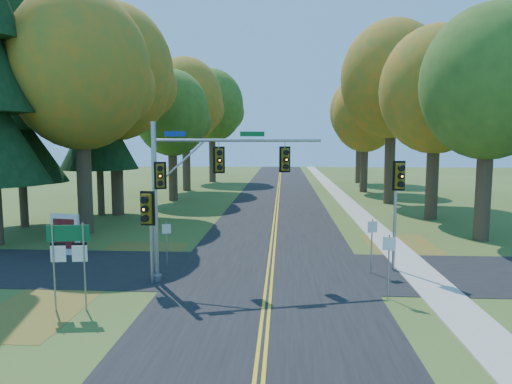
# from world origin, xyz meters

# --- Properties ---
(ground) EXTENTS (160.00, 160.00, 0.00)m
(ground) POSITION_xyz_m (0.00, 0.00, 0.00)
(ground) COLOR #394F1B
(ground) RESTS_ON ground
(road_main) EXTENTS (8.00, 160.00, 0.02)m
(road_main) POSITION_xyz_m (0.00, 0.00, 0.01)
(road_main) COLOR black
(road_main) RESTS_ON ground
(road_cross) EXTENTS (60.00, 6.00, 0.02)m
(road_cross) POSITION_xyz_m (0.00, 2.00, 0.01)
(road_cross) COLOR black
(road_cross) RESTS_ON ground
(centerline_left) EXTENTS (0.10, 160.00, 0.01)m
(centerline_left) POSITION_xyz_m (-0.10, 0.00, 0.03)
(centerline_left) COLOR gold
(centerline_left) RESTS_ON road_main
(centerline_right) EXTENTS (0.10, 160.00, 0.01)m
(centerline_right) POSITION_xyz_m (0.10, 0.00, 0.03)
(centerline_right) COLOR gold
(centerline_right) RESTS_ON road_main
(sidewalk_east) EXTENTS (1.60, 160.00, 0.06)m
(sidewalk_east) POSITION_xyz_m (6.20, 0.00, 0.03)
(sidewalk_east) COLOR #9E998E
(sidewalk_east) RESTS_ON ground
(leaf_patch_w_near) EXTENTS (4.00, 6.00, 0.00)m
(leaf_patch_w_near) POSITION_xyz_m (-6.50, 4.00, 0.01)
(leaf_patch_w_near) COLOR brown
(leaf_patch_w_near) RESTS_ON ground
(leaf_patch_e) EXTENTS (3.50, 8.00, 0.00)m
(leaf_patch_e) POSITION_xyz_m (6.80, 6.00, 0.01)
(leaf_patch_e) COLOR brown
(leaf_patch_e) RESTS_ON ground
(leaf_patch_w_far) EXTENTS (3.00, 5.00, 0.00)m
(leaf_patch_w_far) POSITION_xyz_m (-7.50, -3.00, 0.01)
(leaf_patch_w_far) COLOR brown
(leaf_patch_w_far) RESTS_ON ground
(tree_w_a) EXTENTS (8.00, 8.00, 14.15)m
(tree_w_a) POSITION_xyz_m (-11.13, 9.38, 9.49)
(tree_w_a) COLOR #38281C
(tree_w_a) RESTS_ON ground
(tree_e_a) EXTENTS (7.20, 7.20, 12.73)m
(tree_e_a) POSITION_xyz_m (11.57, 8.77, 8.53)
(tree_e_a) COLOR #38281C
(tree_e_a) RESTS_ON ground
(tree_w_b) EXTENTS (8.60, 8.60, 15.38)m
(tree_w_b) POSITION_xyz_m (-11.72, 16.29, 10.37)
(tree_w_b) COLOR #38281C
(tree_w_b) RESTS_ON ground
(tree_e_b) EXTENTS (7.60, 7.60, 13.33)m
(tree_e_b) POSITION_xyz_m (10.97, 15.58, 8.90)
(tree_e_b) COLOR #38281C
(tree_e_b) RESTS_ON ground
(tree_w_c) EXTENTS (6.80, 6.80, 11.91)m
(tree_w_c) POSITION_xyz_m (-9.54, 24.47, 7.94)
(tree_w_c) COLOR #38281C
(tree_w_c) RESTS_ON ground
(tree_e_c) EXTENTS (8.80, 8.80, 15.79)m
(tree_e_c) POSITION_xyz_m (9.88, 23.69, 10.66)
(tree_e_c) COLOR #38281C
(tree_e_c) RESTS_ON ground
(tree_w_d) EXTENTS (8.20, 8.20, 14.56)m
(tree_w_d) POSITION_xyz_m (-10.13, 33.18, 9.78)
(tree_w_d) COLOR #38281C
(tree_w_d) RESTS_ON ground
(tree_e_d) EXTENTS (7.00, 7.00, 12.32)m
(tree_e_d) POSITION_xyz_m (9.26, 32.87, 8.24)
(tree_e_d) COLOR #38281C
(tree_e_d) RESTS_ON ground
(tree_w_e) EXTENTS (8.40, 8.40, 14.97)m
(tree_w_e) POSITION_xyz_m (-8.92, 44.09, 10.07)
(tree_w_e) COLOR #38281C
(tree_w_e) RESTS_ON ground
(tree_e_e) EXTENTS (7.80, 7.80, 13.74)m
(tree_e_e) POSITION_xyz_m (10.47, 43.58, 9.19)
(tree_e_e) COLOR #38281C
(tree_e_e) RESTS_ON ground
(pine_b) EXTENTS (5.60, 5.60, 17.31)m
(pine_b) POSITION_xyz_m (-16.00, 11.00, 8.16)
(pine_b) COLOR #38281C
(pine_b) RESTS_ON ground
(pine_c) EXTENTS (5.60, 5.60, 20.56)m
(pine_c) POSITION_xyz_m (-13.00, 16.00, 9.69)
(pine_c) COLOR #38281C
(pine_c) RESTS_ON ground
(traffic_mast) EXTENTS (6.66, 2.12, 6.22)m
(traffic_mast) POSITION_xyz_m (-2.75, 0.67, 4.00)
(traffic_mast) COLOR #94989C
(traffic_mast) RESTS_ON ground
(east_signal_pole) EXTENTS (0.54, 0.63, 4.68)m
(east_signal_pole) POSITION_xyz_m (5.26, 2.16, 3.55)
(east_signal_pole) COLOR #9CA0A5
(east_signal_pole) RESTS_ON ground
(ped_signal_pole) EXTENTS (0.57, 0.66, 3.63)m
(ped_signal_pole) POSITION_xyz_m (-4.54, -0.23, 2.70)
(ped_signal_pole) COLOR gray
(ped_signal_pole) RESTS_ON ground
(route_sign_cluster) EXTENTS (1.34, 0.23, 2.88)m
(route_sign_cluster) POSITION_xyz_m (-6.34, -2.90, 2.03)
(route_sign_cluster) COLOR gray
(route_sign_cluster) RESTS_ON ground
(info_kiosk) EXTENTS (1.46, 0.43, 2.00)m
(info_kiosk) POSITION_xyz_m (-9.95, 4.15, 1.00)
(info_kiosk) COLOR silver
(info_kiosk) RESTS_ON ground
(reg_sign_e_north) EXTENTS (0.42, 0.18, 2.28)m
(reg_sign_e_north) POSITION_xyz_m (4.20, 1.87, 1.56)
(reg_sign_e_north) COLOR gray
(reg_sign_e_north) RESTS_ON ground
(reg_sign_e_south) EXTENTS (0.42, 0.18, 2.27)m
(reg_sign_e_south) POSITION_xyz_m (4.20, -1.18, 1.55)
(reg_sign_e_south) COLOR gray
(reg_sign_e_south) RESTS_ON ground
(reg_sign_w) EXTENTS (0.36, 0.17, 2.00)m
(reg_sign_w) POSITION_xyz_m (-4.48, 2.17, 1.37)
(reg_sign_w) COLOR gray
(reg_sign_w) RESTS_ON ground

